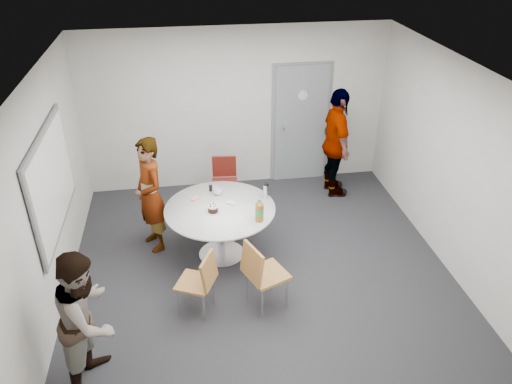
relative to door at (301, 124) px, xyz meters
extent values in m
plane|color=#232428|center=(-1.10, -2.48, -1.03)|extent=(5.00, 5.00, 0.00)
plane|color=silver|center=(-1.10, -2.48, 1.67)|extent=(5.00, 5.00, 0.00)
plane|color=#B2B0A9|center=(-1.10, 0.02, 0.32)|extent=(5.00, 0.00, 5.00)
plane|color=#B2B0A9|center=(-3.60, -2.48, 0.32)|extent=(0.00, 5.00, 5.00)
plane|color=#B2B0A9|center=(1.40, -2.48, 0.32)|extent=(0.00, 5.00, 5.00)
plane|color=#B2B0A9|center=(-1.10, -4.98, 0.32)|extent=(5.00, 0.00, 5.00)
cube|color=slate|center=(0.00, -0.01, 0.00)|extent=(0.90, 0.05, 2.05)
cube|color=slate|center=(0.00, 0.01, 0.00)|extent=(1.02, 0.04, 2.12)
cylinder|color=#B2BFC6|center=(0.00, -0.04, 0.52)|extent=(0.16, 0.01, 0.16)
cylinder|color=silver|center=(-0.32, -0.07, -0.01)|extent=(0.04, 0.14, 0.04)
cube|color=slate|center=(-3.56, -2.28, 0.42)|extent=(0.03, 1.90, 1.25)
cube|color=white|center=(-3.54, -2.28, 0.42)|extent=(0.01, 1.78, 1.13)
cylinder|color=silver|center=(-1.59, -2.08, -0.27)|extent=(1.48, 1.48, 0.03)
cylinder|color=silver|center=(-1.59, -2.08, -0.64)|extent=(0.09, 0.09, 0.72)
cylinder|color=silver|center=(-1.59, -2.08, -1.01)|extent=(0.63, 0.63, 0.02)
cylinder|color=silver|center=(-1.68, -2.17, -0.25)|extent=(0.18, 0.18, 0.01)
cylinder|color=black|center=(-1.68, -2.17, -0.21)|extent=(0.13, 0.13, 0.07)
cylinder|color=white|center=(-1.68, -2.17, -0.16)|extent=(0.14, 0.14, 0.02)
cylinder|color=#975C20|center=(-1.12, -2.47, -0.13)|extent=(0.11, 0.11, 0.25)
cylinder|color=#398F3E|center=(-1.12, -2.47, -0.12)|extent=(0.11, 0.11, 0.09)
cone|color=#975C20|center=(-1.12, -2.47, 0.02)|extent=(0.10, 0.10, 0.05)
cylinder|color=#49A354|center=(-1.12, -2.47, 0.06)|extent=(0.04, 0.04, 0.03)
imported|color=white|center=(-1.58, -1.72, -0.21)|extent=(0.17, 0.17, 0.10)
cylinder|color=black|center=(-1.67, -1.61, -0.20)|extent=(0.05, 0.05, 0.11)
cylinder|color=silver|center=(-0.93, -1.90, -0.16)|extent=(0.07, 0.07, 0.19)
cylinder|color=black|center=(-0.93, -1.90, -0.05)|extent=(0.07, 0.07, 0.03)
cube|color=#F57E7A|center=(-1.90, -1.81, -0.24)|extent=(0.14, 0.12, 0.02)
ellipsoid|color=white|center=(-1.43, -2.00, -0.24)|extent=(0.16, 0.16, 0.03)
cube|color=brown|center=(-1.99, -3.13, -0.61)|extent=(0.52, 0.52, 0.03)
cube|color=brown|center=(-1.82, -3.21, -0.39)|extent=(0.23, 0.37, 0.38)
cylinder|color=silver|center=(-2.07, -2.92, -0.82)|extent=(0.02, 0.02, 0.42)
cylinder|color=silver|center=(-2.20, -3.21, -0.82)|extent=(0.02, 0.02, 0.42)
cylinder|color=silver|center=(-1.78, -3.06, -0.82)|extent=(0.02, 0.02, 0.42)
cylinder|color=silver|center=(-1.91, -3.35, -0.82)|extent=(0.02, 0.02, 0.42)
cube|color=brown|center=(-1.14, -3.17, -0.56)|extent=(0.57, 0.57, 0.04)
cube|color=brown|center=(-1.33, -3.25, -0.32)|extent=(0.24, 0.42, 0.42)
cylinder|color=silver|center=(-0.91, -3.27, -0.79)|extent=(0.02, 0.02, 0.47)
cylinder|color=silver|center=(-1.04, -2.94, -0.79)|extent=(0.02, 0.02, 0.47)
cylinder|color=silver|center=(-1.23, -3.40, -0.79)|extent=(0.02, 0.02, 0.47)
cylinder|color=silver|center=(-1.37, -3.07, -0.79)|extent=(0.02, 0.02, 0.47)
cube|color=#5D1812|center=(-1.41, -0.83, -0.60)|extent=(0.44, 0.44, 0.03)
cube|color=#5D1812|center=(-1.39, -0.64, -0.38)|extent=(0.39, 0.12, 0.38)
cylinder|color=silver|center=(-1.59, -0.98, -0.81)|extent=(0.02, 0.02, 0.43)
cylinder|color=silver|center=(-1.26, -1.01, -0.81)|extent=(0.02, 0.02, 0.43)
cylinder|color=silver|center=(-1.55, -0.65, -0.81)|extent=(0.02, 0.02, 0.43)
cylinder|color=silver|center=(-1.23, -0.68, -0.81)|extent=(0.02, 0.02, 0.43)
imported|color=#A5C6EA|center=(-2.51, -1.71, -0.19)|extent=(0.61, 0.72, 1.67)
imported|color=white|center=(-3.05, -3.94, -0.24)|extent=(0.74, 0.87, 1.56)
imported|color=black|center=(0.45, -0.63, -0.11)|extent=(0.45, 1.07, 1.83)
camera|label=1|loc=(-1.98, -7.74, 3.25)|focal=35.00mm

